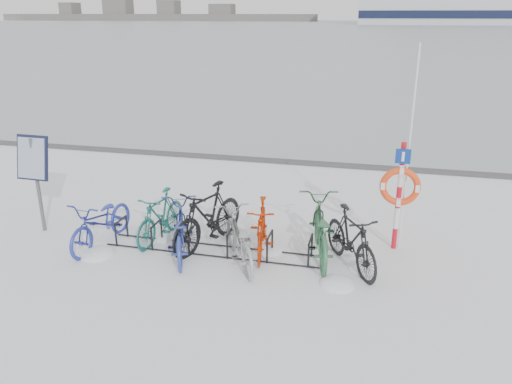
% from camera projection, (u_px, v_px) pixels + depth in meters
% --- Properties ---
extents(ground, '(900.00, 900.00, 0.00)m').
position_uv_depth(ground, '(212.00, 251.00, 9.15)').
color(ground, white).
rests_on(ground, ground).
extents(ice_sheet, '(400.00, 298.00, 0.02)m').
position_uv_depth(ice_sheet, '(373.00, 27.00, 150.94)').
color(ice_sheet, '#929DA5').
rests_on(ice_sheet, ground).
extents(quay_edge, '(400.00, 0.25, 0.10)m').
position_uv_depth(quay_edge, '(276.00, 161.00, 14.53)').
color(quay_edge, '#3F3F42').
rests_on(quay_edge, ground).
extents(bike_rack, '(4.00, 0.48, 0.46)m').
position_uv_depth(bike_rack, '(212.00, 242.00, 9.09)').
color(bike_rack, black).
rests_on(bike_rack, ground).
extents(info_board, '(0.66, 0.27, 1.95)m').
position_uv_depth(info_board, '(34.00, 164.00, 9.53)').
color(info_board, '#595B5E').
rests_on(info_board, ground).
extents(lifebuoy_station, '(0.71, 0.22, 3.67)m').
position_uv_depth(lifebuoy_station, '(400.00, 186.00, 8.79)').
color(lifebuoy_station, red).
rests_on(lifebuoy_station, ground).
extents(shoreline, '(180.00, 12.00, 9.50)m').
position_uv_depth(shoreline, '(149.00, 15.00, 272.87)').
color(shoreline, '#505050').
rests_on(shoreline, ground).
extents(bike_0, '(0.81, 1.88, 0.96)m').
position_uv_depth(bike_0, '(102.00, 220.00, 9.29)').
color(bike_0, '#25309B').
rests_on(bike_0, ground).
extents(bike_1, '(0.69, 1.69, 0.98)m').
position_uv_depth(bike_1, '(160.00, 215.00, 9.50)').
color(bike_1, '#155B53').
rests_on(bike_1, ground).
extents(bike_2, '(1.25, 1.95, 0.97)m').
position_uv_depth(bike_2, '(179.00, 228.00, 8.92)').
color(bike_2, '#2B3D91').
rests_on(bike_2, ground).
extents(bike_3, '(1.21, 2.07, 1.20)m').
position_uv_depth(bike_3, '(208.00, 215.00, 9.22)').
color(bike_3, black).
rests_on(bike_3, ground).
extents(bike_4, '(1.42, 1.86, 0.94)m').
position_uv_depth(bike_4, '(238.00, 237.00, 8.61)').
color(bike_4, '#929599').
rests_on(bike_4, ground).
extents(bike_5, '(0.72, 1.70, 0.99)m').
position_uv_depth(bike_5, '(262.00, 226.00, 8.98)').
color(bike_5, '#A52403').
rests_on(bike_5, ground).
extents(bike_6, '(1.10, 2.15, 1.08)m').
position_uv_depth(bike_6, '(320.00, 227.00, 8.84)').
color(bike_6, '#2D603E').
rests_on(bike_6, ground).
extents(bike_7, '(1.34, 1.77, 1.06)m').
position_uv_depth(bike_7, '(351.00, 238.00, 8.44)').
color(bike_7, black).
rests_on(bike_7, ground).
extents(snow_drifts, '(5.77, 1.57, 0.22)m').
position_uv_depth(snow_drifts, '(218.00, 258.00, 8.90)').
color(snow_drifts, white).
rests_on(snow_drifts, ground).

